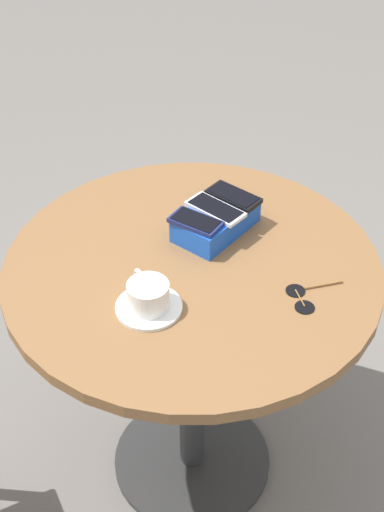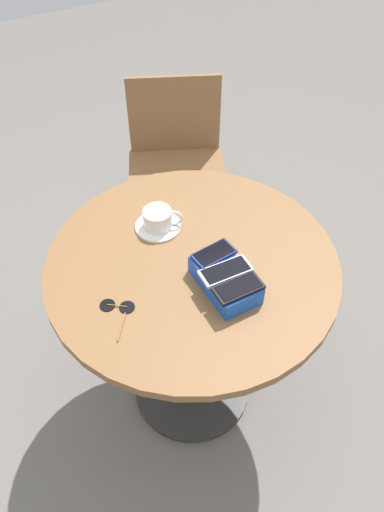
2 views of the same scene
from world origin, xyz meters
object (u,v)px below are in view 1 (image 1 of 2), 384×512
object	(u,v)px
round_table	(192,313)
phone_navy	(196,222)
phone_black	(233,196)
phone_white	(215,209)
sunglasses	(303,297)
saucer	(149,307)
coffee_cup	(148,294)
phone_box	(216,221)

from	to	relation	value
round_table	phone_navy	xyz separation A→B (m)	(-0.06, -0.04, 0.22)
phone_black	phone_white	distance (m)	0.07
round_table	sunglasses	world-z (taller)	sunglasses
phone_navy	saucer	xyz separation A→B (m)	(0.23, 0.06, -0.06)
saucer	sunglasses	bearing A→B (deg)	135.14
coffee_cup	round_table	bearing A→B (deg)	-172.39
phone_navy	sunglasses	xyz separation A→B (m)	(-0.00, 0.30, -0.06)
phone_box	phone_navy	xyz separation A→B (m)	(0.07, -0.00, 0.04)
phone_black	phone_navy	xyz separation A→B (m)	(0.14, -0.01, -0.00)
phone_box	phone_black	xyz separation A→B (m)	(-0.07, 0.00, 0.04)
phone_white	coffee_cup	distance (m)	0.31
phone_box	sunglasses	xyz separation A→B (m)	(0.07, 0.29, -0.03)
phone_black	phone_white	size ratio (longest dim) A/B	0.91
phone_navy	phone_black	bearing A→B (deg)	177.69
phone_navy	round_table	bearing A→B (deg)	32.50
round_table	phone_box	distance (m)	0.23
phone_box	coffee_cup	world-z (taller)	coffee_cup
phone_white	coffee_cup	bearing A→B (deg)	10.76
coffee_cup	saucer	bearing A→B (deg)	63.25
phone_box	sunglasses	bearing A→B (deg)	76.50
phone_white	saucer	bearing A→B (deg)	11.17
phone_black	coffee_cup	xyz separation A→B (m)	(0.37, 0.06, -0.03)
phone_white	phone_navy	distance (m)	0.07
phone_black	saucer	bearing A→B (deg)	8.84
phone_black	coffee_cup	size ratio (longest dim) A/B	1.13
round_table	phone_black	bearing A→B (deg)	-170.74
phone_box	phone_navy	world-z (taller)	phone_navy
phone_box	saucer	size ratio (longest dim) A/B	1.45
phone_white	phone_box	bearing A→B (deg)	141.14
phone_white	sunglasses	distance (m)	0.31
phone_black	sunglasses	bearing A→B (deg)	64.87
phone_navy	sunglasses	size ratio (longest dim) A/B	0.88
coffee_cup	sunglasses	xyz separation A→B (m)	(-0.23, 0.24, -0.04)
phone_black	sunglasses	xyz separation A→B (m)	(0.14, 0.29, -0.06)
sunglasses	round_table	bearing A→B (deg)	-77.03
phone_box	phone_black	world-z (taller)	phone_black
phone_box	phone_white	size ratio (longest dim) A/B	1.44
phone_black	sunglasses	world-z (taller)	phone_black
phone_box	saucer	xyz separation A→B (m)	(0.30, 0.06, -0.03)
round_table	phone_white	world-z (taller)	phone_white
phone_box	phone_black	distance (m)	0.08
phone_box	coffee_cup	xyz separation A→B (m)	(0.30, 0.06, 0.01)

